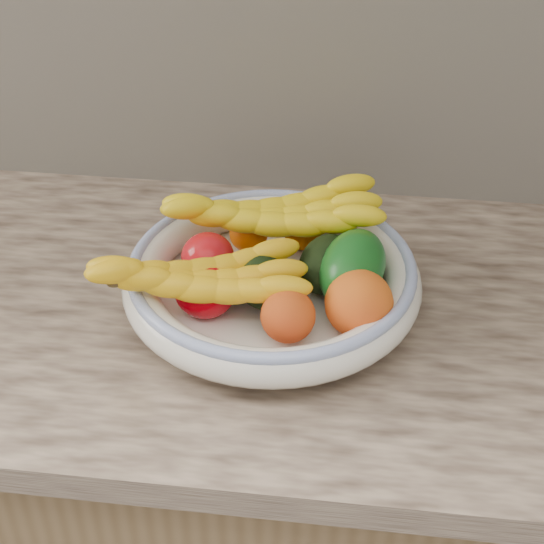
% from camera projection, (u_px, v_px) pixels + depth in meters
% --- Properties ---
extents(kitchen_counter, '(2.44, 0.66, 1.40)m').
position_uv_depth(kitchen_counter, '(274.00, 502.00, 1.39)').
color(kitchen_counter, brown).
rests_on(kitchen_counter, ground).
extents(fruit_bowl, '(0.39, 0.39, 0.08)m').
position_uv_depth(fruit_bowl, '(272.00, 279.00, 1.09)').
color(fruit_bowl, silver).
rests_on(fruit_bowl, kitchen_counter).
extents(clementine_back_left, '(0.07, 0.07, 0.05)m').
position_uv_depth(clementine_back_left, '(249.00, 234.00, 1.16)').
color(clementine_back_left, '#FC6B05').
rests_on(clementine_back_left, fruit_bowl).
extents(clementine_back_right, '(0.06, 0.06, 0.05)m').
position_uv_depth(clementine_back_right, '(303.00, 233.00, 1.17)').
color(clementine_back_right, orange).
rests_on(clementine_back_right, fruit_bowl).
extents(tomato_left, '(0.09, 0.09, 0.06)m').
position_uv_depth(tomato_left, '(208.00, 256.00, 1.11)').
color(tomato_left, red).
rests_on(tomato_left, fruit_bowl).
extents(tomato_near_left, '(0.10, 0.10, 0.07)m').
position_uv_depth(tomato_near_left, '(205.00, 290.00, 1.05)').
color(tomato_near_left, '#BA000B').
rests_on(tomato_near_left, fruit_bowl).
extents(avocado_center, '(0.12, 0.12, 0.07)m').
position_uv_depth(avocado_center, '(261.00, 280.00, 1.06)').
color(avocado_center, black).
rests_on(avocado_center, fruit_bowl).
extents(avocado_right, '(0.09, 0.12, 0.07)m').
position_uv_depth(avocado_right, '(326.00, 264.00, 1.09)').
color(avocado_right, black).
rests_on(avocado_right, fruit_bowl).
extents(green_mango, '(0.13, 0.15, 0.11)m').
position_uv_depth(green_mango, '(352.00, 268.00, 1.06)').
color(green_mango, '#0E4F15').
rests_on(green_mango, fruit_bowl).
extents(peach_front, '(0.07, 0.07, 0.07)m').
position_uv_depth(peach_front, '(288.00, 316.00, 1.00)').
color(peach_front, orange).
rests_on(peach_front, fruit_bowl).
extents(peach_right, '(0.08, 0.08, 0.08)m').
position_uv_depth(peach_right, '(359.00, 304.00, 1.01)').
color(peach_right, orange).
rests_on(peach_right, fruit_bowl).
extents(banana_bunch_back, '(0.33, 0.17, 0.09)m').
position_uv_depth(banana_bunch_back, '(272.00, 220.00, 1.13)').
color(banana_bunch_back, yellow).
rests_on(banana_bunch_back, fruit_bowl).
extents(banana_bunch_front, '(0.31, 0.19, 0.08)m').
position_uv_depth(banana_bunch_front, '(199.00, 283.00, 1.03)').
color(banana_bunch_front, yellow).
rests_on(banana_bunch_front, fruit_bowl).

